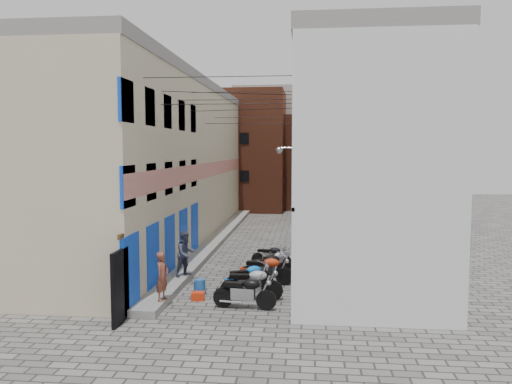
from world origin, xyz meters
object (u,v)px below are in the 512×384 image
(motorcycle_b, at_px, (251,282))
(red_crate, at_px, (198,296))
(person_a, at_px, (162,276))
(motorcycle_e, at_px, (268,265))
(motorcycle_g, at_px, (271,254))
(motorcycle_f, at_px, (276,260))
(motorcycle_d, at_px, (266,268))
(water_jug_far, at_px, (198,287))
(person_b, at_px, (186,254))
(water_jug_near, at_px, (200,287))
(motorcycle_c, at_px, (248,276))
(motorcycle_a, at_px, (245,290))

(motorcycle_b, bearing_deg, red_crate, -86.53)
(motorcycle_b, distance_m, person_a, 3.02)
(motorcycle_e, xyz_separation_m, motorcycle_g, (-0.05, 2.19, -0.05))
(red_crate, bearing_deg, motorcycle_f, 59.64)
(motorcycle_d, xyz_separation_m, water_jug_far, (-2.34, -1.36, -0.40))
(motorcycle_f, distance_m, person_b, 3.93)
(motorcycle_e, height_order, motorcycle_g, motorcycle_e)
(motorcycle_d, distance_m, water_jug_near, 2.72)
(motorcycle_g, bearing_deg, motorcycle_c, -2.27)
(person_a, xyz_separation_m, person_b, (0.00, 3.14, 0.08))
(motorcycle_e, bearing_deg, person_b, -96.42)
(person_a, bearing_deg, water_jug_near, -19.58)
(motorcycle_a, bearing_deg, water_jug_far, -123.95)
(motorcycle_f, distance_m, red_crate, 4.80)
(water_jug_near, bearing_deg, red_crate, -86.18)
(motorcycle_d, relative_size, motorcycle_f, 1.23)
(person_b, distance_m, red_crate, 2.62)
(motorcycle_d, bearing_deg, person_b, -87.93)
(motorcycle_e, height_order, person_a, person_a)
(motorcycle_g, distance_m, red_crate, 5.75)
(motorcycle_e, bearing_deg, motorcycle_c, -38.26)
(person_b, bearing_deg, motorcycle_a, -97.83)
(motorcycle_c, distance_m, person_a, 3.30)
(water_jug_near, bearing_deg, motorcycle_g, 65.47)
(motorcycle_e, bearing_deg, motorcycle_g, 158.62)
(motorcycle_f, relative_size, water_jug_far, 3.93)
(motorcycle_c, xyz_separation_m, water_jug_far, (-1.80, -0.26, -0.36))
(motorcycle_b, xyz_separation_m, water_jug_far, (-2.01, 0.66, -0.40))
(water_jug_near, relative_size, water_jug_far, 1.26)
(motorcycle_d, xyz_separation_m, person_a, (-3.10, -3.13, 0.42))
(motorcycle_c, height_order, motorcycle_e, motorcycle_c)
(person_a, bearing_deg, water_jug_far, -11.81)
(water_jug_near, bearing_deg, motorcycle_f, 55.02)
(red_crate, bearing_deg, motorcycle_d, 46.05)
(motorcycle_c, height_order, water_jug_near, motorcycle_c)
(motorcycle_b, relative_size, motorcycle_g, 1.25)
(motorcycle_f, bearing_deg, person_b, -102.68)
(motorcycle_d, relative_size, red_crate, 4.84)
(motorcycle_b, xyz_separation_m, motorcycle_g, (0.30, 5.14, -0.13))
(motorcycle_a, relative_size, water_jug_near, 3.73)
(motorcycle_d, distance_m, person_a, 4.42)
(motorcycle_a, xyz_separation_m, motorcycle_c, (-0.10, 1.88, -0.03))
(motorcycle_f, bearing_deg, motorcycle_g, 152.12)
(motorcycle_b, height_order, motorcycle_c, motorcycle_b)
(motorcycle_a, height_order, red_crate, motorcycle_a)
(motorcycle_e, distance_m, motorcycle_f, 1.02)
(motorcycle_a, xyz_separation_m, person_b, (-2.67, 2.99, 0.52))
(water_jug_near, bearing_deg, motorcycle_c, 16.96)
(red_crate, bearing_deg, person_a, -136.37)
(motorcycle_e, bearing_deg, motorcycle_f, 142.90)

